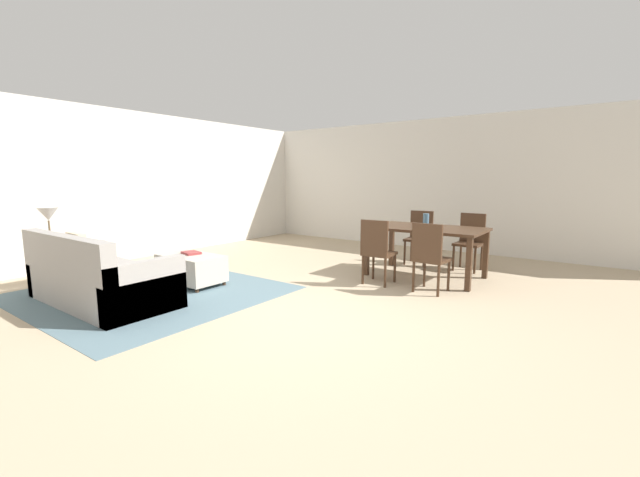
% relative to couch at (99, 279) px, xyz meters
% --- Properties ---
extents(ground_plane, '(10.80, 10.80, 0.00)m').
position_rel_couch_xyz_m(ground_plane, '(2.18, 1.05, -0.29)').
color(ground_plane, tan).
extents(wall_back, '(9.00, 0.12, 2.70)m').
position_rel_couch_xyz_m(wall_back, '(2.18, 6.05, 1.06)').
color(wall_back, silver).
rests_on(wall_back, ground_plane).
extents(wall_left, '(0.12, 11.00, 2.70)m').
position_rel_couch_xyz_m(wall_left, '(-2.32, 1.55, 1.06)').
color(wall_left, silver).
rests_on(wall_left, ground_plane).
extents(area_rug, '(3.00, 2.80, 0.01)m').
position_rel_couch_xyz_m(area_rug, '(0.09, 0.62, -0.28)').
color(area_rug, slate).
rests_on(area_rug, ground_plane).
extents(couch, '(1.99, 0.93, 0.86)m').
position_rel_couch_xyz_m(couch, '(0.00, 0.00, 0.00)').
color(couch, gray).
rests_on(couch, ground_plane).
extents(ottoman_table, '(0.93, 0.55, 0.42)m').
position_rel_couch_xyz_m(ottoman_table, '(0.17, 1.18, -0.05)').
color(ottoman_table, '#B7AD9E').
rests_on(ottoman_table, ground_plane).
extents(side_table, '(0.40, 0.40, 0.57)m').
position_rel_couch_xyz_m(side_table, '(-1.29, -0.00, 0.16)').
color(side_table, brown).
rests_on(side_table, ground_plane).
extents(table_lamp, '(0.26, 0.26, 0.53)m').
position_rel_couch_xyz_m(table_lamp, '(-1.29, -0.00, 0.69)').
color(table_lamp, brown).
rests_on(table_lamp, side_table).
extents(dining_table, '(1.66, 0.98, 0.76)m').
position_rel_couch_xyz_m(dining_table, '(2.66, 3.56, 0.38)').
color(dining_table, '#422B1C').
rests_on(dining_table, ground_plane).
extents(dining_chair_near_left, '(0.42, 0.42, 0.92)m').
position_rel_couch_xyz_m(dining_chair_near_left, '(2.28, 2.71, 0.23)').
color(dining_chair_near_left, '#422B1C').
rests_on(dining_chair_near_left, ground_plane).
extents(dining_chair_near_right, '(0.42, 0.42, 0.92)m').
position_rel_couch_xyz_m(dining_chair_near_right, '(3.03, 2.74, 0.23)').
color(dining_chair_near_right, '#422B1C').
rests_on(dining_chair_near_right, ground_plane).
extents(dining_chair_far_left, '(0.43, 0.43, 0.92)m').
position_rel_couch_xyz_m(dining_chair_far_left, '(2.20, 4.43, 0.23)').
color(dining_chair_far_left, '#422B1C').
rests_on(dining_chair_far_left, ground_plane).
extents(dining_chair_far_right, '(0.41, 0.41, 0.92)m').
position_rel_couch_xyz_m(dining_chair_far_right, '(3.06, 4.45, 0.23)').
color(dining_chair_far_right, '#422B1C').
rests_on(dining_chair_far_right, ground_plane).
extents(vase_centerpiece, '(0.09, 0.09, 0.20)m').
position_rel_couch_xyz_m(vase_centerpiece, '(2.64, 3.57, 0.57)').
color(vase_centerpiece, slate).
rests_on(vase_centerpiece, dining_table).
extents(book_on_ottoman, '(0.29, 0.25, 0.03)m').
position_rel_couch_xyz_m(book_on_ottoman, '(0.11, 1.24, 0.15)').
color(book_on_ottoman, maroon).
rests_on(book_on_ottoman, ottoman_table).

